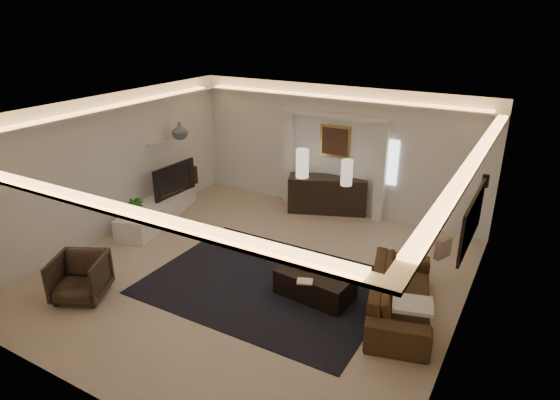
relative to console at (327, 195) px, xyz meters
The scene contains 33 objects.
floor 3.27m from the console, 89.25° to the right, with size 7.00×7.00×0.00m, color #C4A98F.
ceiling 4.10m from the console, 89.25° to the right, with size 7.00×7.00×0.00m, color white.
wall_back 1.08m from the console, 80.28° to the left, with size 7.00×7.00×0.00m, color white.
wall_front 6.83m from the console, 89.64° to the right, with size 7.00×7.00×0.00m, color white.
wall_left 4.86m from the console, 136.77° to the right, with size 7.00×7.00×0.00m, color white.
wall_right 4.92m from the console, 42.53° to the right, with size 7.00×7.00×0.00m, color white.
cove_soffit 3.94m from the console, 89.25° to the right, with size 7.00×7.00×0.04m, color silver.
daylight_slit 1.70m from the console, ahead, with size 0.25×0.03×1.00m, color white.
area_rug 3.50m from the console, 82.69° to the right, with size 4.00×3.00×0.01m, color black.
pilaster_left 1.32m from the console, behind, with size 0.22×0.20×2.20m, color silver.
pilaster_right 1.39m from the console, ahead, with size 0.22×0.20×2.20m, color silver.
alcove_header 1.86m from the console, 74.07° to the left, with size 2.52×0.20×0.12m, color silver.
painting_frame 1.27m from the console, 78.99° to the left, with size 0.74×0.04×0.74m, color tan.
painting_canvas 1.27m from the console, 77.62° to the left, with size 0.62×0.02×0.62m, color #4C2D1E.
art_panel_frame 4.77m from the console, 40.02° to the right, with size 0.04×1.64×0.74m, color black.
art_panel_gold 4.75m from the console, 40.22° to the right, with size 0.02×1.50×0.62m, color tan.
wall_sconce 3.80m from the console, 17.05° to the right, with size 0.12×0.12×0.22m, color black.
wall_niche 4.07m from the console, 151.43° to the right, with size 0.10×0.55×0.04m, color silver.
console is the anchor object (origin of this frame).
lamp_left 0.91m from the console, 151.91° to the right, with size 0.29×0.29×0.66m, color #F4DFC5.
lamp_right 0.93m from the console, 26.48° to the right, with size 0.26×0.26×0.57m, color beige.
media_ledge 3.89m from the console, 143.18° to the right, with size 0.66×2.64×0.50m, color white.
tv 3.64m from the console, 149.17° to the right, with size 0.17×1.27×0.73m, color black.
figurine 3.27m from the console, 162.08° to the right, with size 0.15×0.15×0.41m, color black.
ginger_jar 3.71m from the console, 155.55° to the right, with size 0.37×0.37×0.39m, color slate.
plant 4.33m from the console, 135.87° to the right, with size 0.40×0.40×0.72m, color #1F5F14.
sofa 4.14m from the console, 49.58° to the right, with size 0.90×2.31×0.67m, color #433016.
throw_blanket 4.74m from the console, 50.78° to the right, with size 0.56×0.46×0.06m, color beige.
throw_pillow 3.43m from the console, 29.45° to the right, with size 0.11×0.36×0.36m, color gray.
coffee_table 3.64m from the console, 68.59° to the right, with size 1.23×0.67×0.46m, color black.
bowl 3.39m from the console, 71.21° to the right, with size 0.28×0.28×0.07m, color #3E2A1E.
magazine 3.95m from the console, 70.63° to the right, with size 0.25×0.18×0.03m, color #FFE7C2.
armchair 5.68m from the console, 110.58° to the right, with size 0.79×0.82×0.74m, color #2C231D.
Camera 1 is at (4.17, -6.33, 4.43)m, focal length 30.68 mm.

